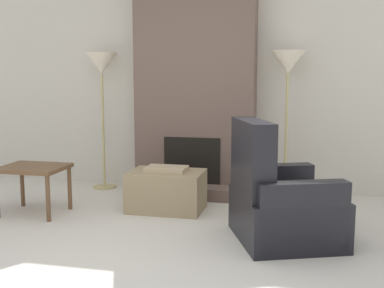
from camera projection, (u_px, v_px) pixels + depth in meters
The scene contains 8 objects.
ground_plane at pixel (121, 271), 3.57m from camera, with size 24.00×24.00×0.00m, color beige.
wall_back at pixel (199, 86), 6.07m from camera, with size 7.10×0.06×2.60m, color beige.
fireplace at pixel (195, 91), 5.84m from camera, with size 1.45×0.70×2.60m.
ottoman at pixel (167, 190), 5.15m from camera, with size 0.78×0.54×0.47m.
armchair at pixel (277, 205), 4.19m from camera, with size 1.10×1.14×1.06m.
side_table at pixel (34, 173), 5.00m from camera, with size 0.65×0.54×0.51m.
floor_lamp_left at pixel (102, 70), 6.00m from camera, with size 0.40×0.40×1.71m.
floor_lamp_right at pixel (288, 69), 5.50m from camera, with size 0.40×0.40×1.72m.
Camera 1 is at (1.27, -3.20, 1.44)m, focal length 45.00 mm.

